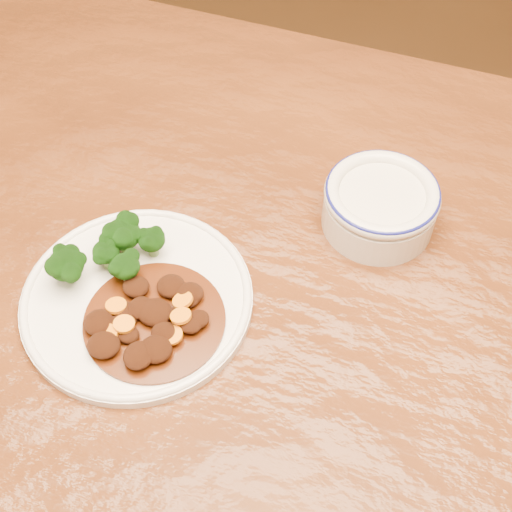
# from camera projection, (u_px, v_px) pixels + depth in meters

# --- Properties ---
(dining_table) EXTENTS (1.61, 1.09, 0.75)m
(dining_table) POSITION_uv_depth(u_px,v_px,m) (303.00, 338.00, 0.83)
(dining_table) COLOR #582A0F
(dining_table) RESTS_ON ground
(dinner_plate) EXTENTS (0.25, 0.25, 0.02)m
(dinner_plate) POSITION_uv_depth(u_px,v_px,m) (137.00, 299.00, 0.75)
(dinner_plate) COLOR white
(dinner_plate) RESTS_ON dining_table
(broccoli_florets) EXTENTS (0.11, 0.09, 0.04)m
(broccoli_florets) POSITION_uv_depth(u_px,v_px,m) (109.00, 251.00, 0.76)
(broccoli_florets) COLOR #729A4F
(broccoli_florets) RESTS_ON dinner_plate
(mince_stew) EXTENTS (0.15, 0.15, 0.02)m
(mince_stew) POSITION_uv_depth(u_px,v_px,m) (149.00, 320.00, 0.72)
(mince_stew) COLOR #421807
(mince_stew) RESTS_ON dinner_plate
(dip_bowl) EXTENTS (0.13, 0.13, 0.06)m
(dip_bowl) POSITION_uv_depth(u_px,v_px,m) (380.00, 204.00, 0.80)
(dip_bowl) COLOR beige
(dip_bowl) RESTS_ON dining_table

